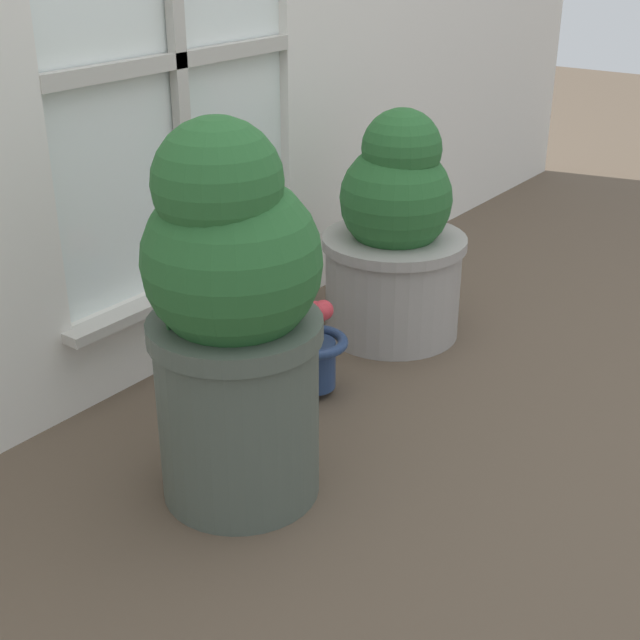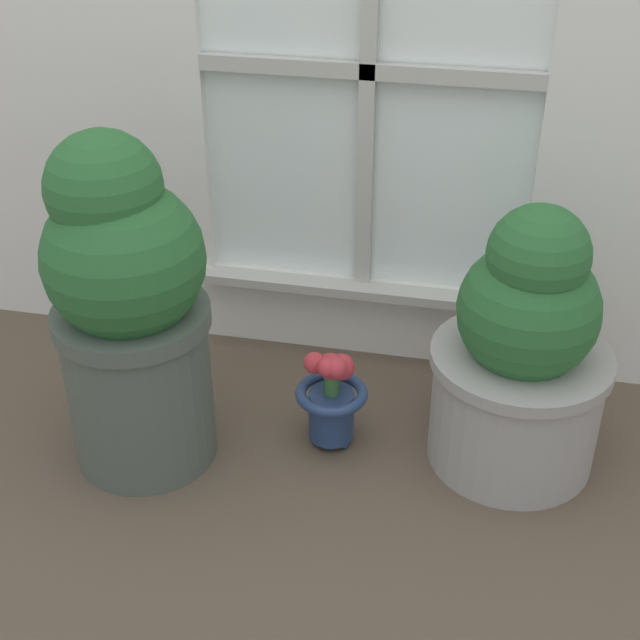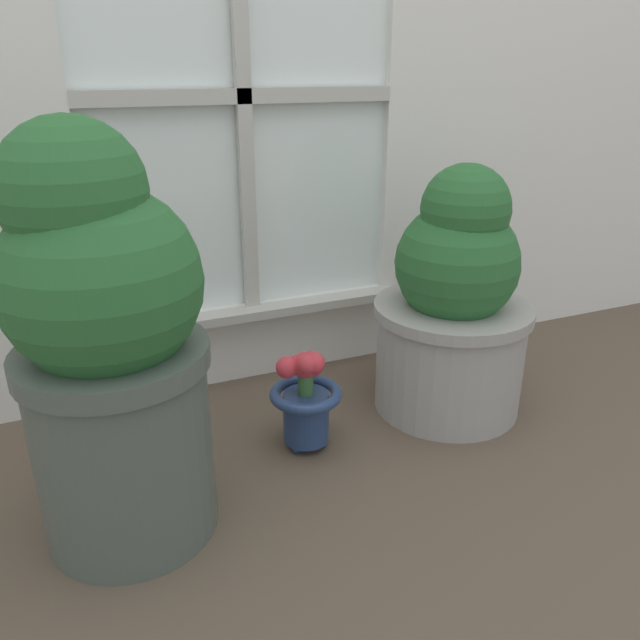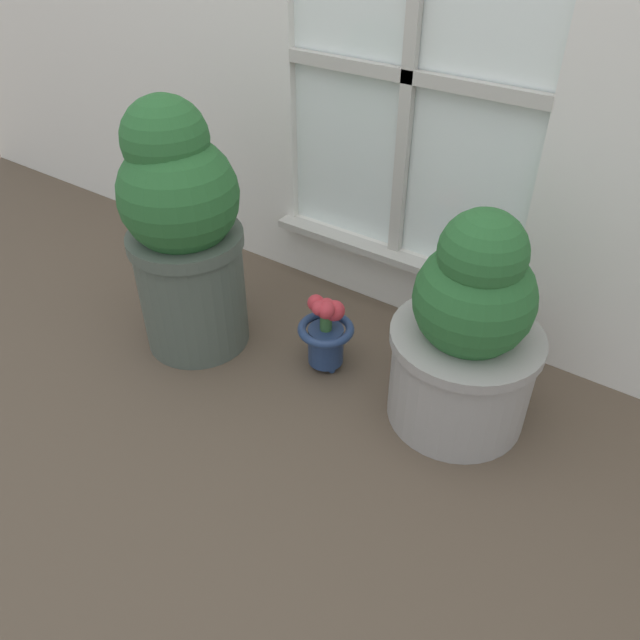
# 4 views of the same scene
# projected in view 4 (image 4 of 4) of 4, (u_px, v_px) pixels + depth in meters

# --- Properties ---
(ground_plane) EXTENTS (10.00, 10.00, 0.00)m
(ground_plane) POSITION_uv_depth(u_px,v_px,m) (271.00, 417.00, 1.67)
(ground_plane) COLOR brown
(potted_plant_left) EXTENTS (0.33, 0.33, 0.74)m
(potted_plant_left) POSITION_uv_depth(u_px,v_px,m) (183.00, 231.00, 1.72)
(potted_plant_left) COLOR #4C564C
(potted_plant_left) RESTS_ON ground_plane
(potted_plant_right) EXTENTS (0.38, 0.38, 0.61)m
(potted_plant_right) POSITION_uv_depth(u_px,v_px,m) (468.00, 335.00, 1.52)
(potted_plant_right) COLOR #9E9993
(potted_plant_right) RESTS_ON ground_plane
(flower_vase) EXTENTS (0.16, 0.16, 0.24)m
(flower_vase) POSITION_uv_depth(u_px,v_px,m) (326.00, 330.00, 1.76)
(flower_vase) COLOR navy
(flower_vase) RESTS_ON ground_plane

